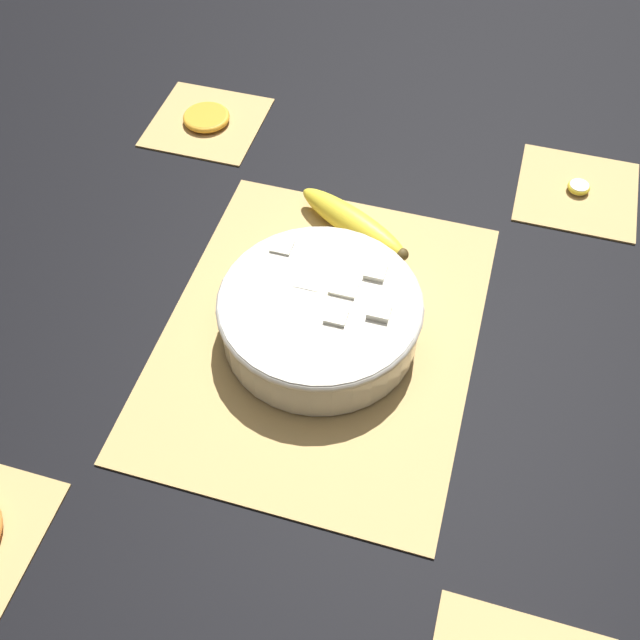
{
  "coord_description": "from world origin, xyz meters",
  "views": [
    {
      "loc": [
        -0.52,
        -0.15,
        0.74
      ],
      "look_at": [
        0.0,
        0.0,
        0.03
      ],
      "focal_mm": 42.0,
      "sensor_mm": 36.0,
      "label": 1
    }
  ],
  "objects_px": {
    "orange_slice_whole": "(206,117)",
    "banana_coin_single": "(579,187)",
    "fruit_salad_bowl": "(320,314)",
    "whole_banana": "(353,223)"
  },
  "relations": [
    {
      "from": "orange_slice_whole",
      "to": "banana_coin_single",
      "type": "distance_m",
      "value": 0.57
    },
    {
      "from": "whole_banana",
      "to": "banana_coin_single",
      "type": "distance_m",
      "value": 0.34
    },
    {
      "from": "fruit_salad_bowl",
      "to": "whole_banana",
      "type": "height_order",
      "value": "fruit_salad_bowl"
    },
    {
      "from": "fruit_salad_bowl",
      "to": "whole_banana",
      "type": "relative_size",
      "value": 1.36
    },
    {
      "from": "fruit_salad_bowl",
      "to": "banana_coin_single",
      "type": "distance_m",
      "value": 0.45
    },
    {
      "from": "whole_banana",
      "to": "fruit_salad_bowl",
      "type": "bearing_deg",
      "value": -178.85
    },
    {
      "from": "fruit_salad_bowl",
      "to": "banana_coin_single",
      "type": "height_order",
      "value": "fruit_salad_bowl"
    },
    {
      "from": "banana_coin_single",
      "to": "fruit_salad_bowl",
      "type": "bearing_deg",
      "value": 140.69
    },
    {
      "from": "orange_slice_whole",
      "to": "banana_coin_single",
      "type": "bearing_deg",
      "value": -90.0
    },
    {
      "from": "fruit_salad_bowl",
      "to": "banana_coin_single",
      "type": "relative_size",
      "value": 7.64
    }
  ]
}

